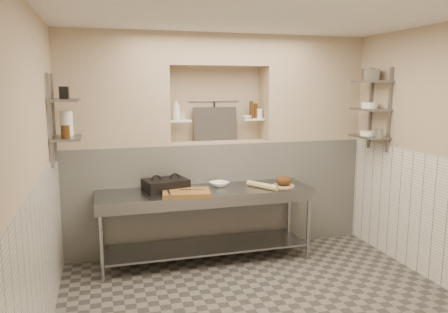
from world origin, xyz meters
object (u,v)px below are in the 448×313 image
object	(u,v)px
prep_table	(206,211)
jug_left	(67,123)
cutting_board	(186,193)
bread_loaf	(283,180)
panini_press	(166,185)
bottle_soap	(176,109)
rolling_pin	(262,185)
bowl_alcove	(247,117)
mixing_bowl	(219,184)

from	to	relation	value
prep_table	jug_left	bearing A→B (deg)	-179.76
cutting_board	bread_loaf	bearing A→B (deg)	4.25
cutting_board	bread_loaf	size ratio (longest dim) A/B	2.68
panini_press	bottle_soap	world-z (taller)	bottle_soap
prep_table	jug_left	world-z (taller)	jug_left
panini_press	bread_loaf	distance (m)	1.46
jug_left	panini_press	bearing A→B (deg)	6.86
bread_loaf	jug_left	bearing A→B (deg)	178.53
rolling_pin	bottle_soap	xyz separation A→B (m)	(-0.94, 0.64, 0.91)
rolling_pin	bowl_alcove	distance (m)	1.03
prep_table	bottle_soap	world-z (taller)	bottle_soap
bowl_alcove	jug_left	bearing A→B (deg)	-166.08
cutting_board	jug_left	world-z (taller)	jug_left
prep_table	rolling_pin	xyz separation A→B (m)	(0.69, -0.09, 0.29)
mixing_bowl	bowl_alcove	size ratio (longest dim) A/B	1.82
bread_loaf	bowl_alcove	xyz separation A→B (m)	(-0.28, 0.62, 0.76)
bowl_alcove	panini_press	bearing A→B (deg)	-159.94
mixing_bowl	bread_loaf	size ratio (longest dim) A/B	1.13
panini_press	bread_loaf	size ratio (longest dim) A/B	2.82
bowl_alcove	bread_loaf	bearing A→B (deg)	-65.98
cutting_board	bottle_soap	bearing A→B (deg)	88.54
bread_loaf	bowl_alcove	bearing A→B (deg)	114.02
rolling_pin	bowl_alcove	world-z (taller)	bowl_alcove
cutting_board	mixing_bowl	xyz separation A→B (m)	(0.48, 0.32, 0.00)
bottle_soap	panini_press	bearing A→B (deg)	-117.20
bottle_soap	jug_left	bearing A→B (deg)	-156.95
panini_press	rolling_pin	world-z (taller)	panini_press
prep_table	panini_press	bearing A→B (deg)	165.37
panini_press	mixing_bowl	xyz separation A→B (m)	(0.68, 0.03, -0.04)
cutting_board	bowl_alcove	world-z (taller)	bowl_alcove
cutting_board	rolling_pin	xyz separation A→B (m)	(0.96, 0.07, 0.01)
mixing_bowl	bread_loaf	xyz separation A→B (m)	(0.77, -0.23, 0.05)
bread_loaf	mixing_bowl	bearing A→B (deg)	163.55
panini_press	cutting_board	xyz separation A→B (m)	(0.20, -0.29, -0.04)
bottle_soap	mixing_bowl	bearing A→B (deg)	-39.91
prep_table	rolling_pin	size ratio (longest dim) A/B	5.77
cutting_board	jug_left	distance (m)	1.52
mixing_bowl	jug_left	distance (m)	1.94
prep_table	bottle_soap	xyz separation A→B (m)	(-0.25, 0.54, 1.21)
panini_press	bottle_soap	xyz separation A→B (m)	(0.22, 0.42, 0.88)
jug_left	cutting_board	bearing A→B (deg)	-7.06
cutting_board	rolling_pin	size ratio (longest dim) A/B	1.20
bread_loaf	bowl_alcove	distance (m)	1.02
mixing_bowl	bread_loaf	world-z (taller)	bread_loaf
prep_table	panini_press	xyz separation A→B (m)	(-0.47, 0.12, 0.33)
mixing_bowl	rolling_pin	xyz separation A→B (m)	(0.48, -0.25, 0.01)
prep_table	bread_loaf	size ratio (longest dim) A/B	12.88
rolling_pin	prep_table	bearing A→B (deg)	172.33
prep_table	bowl_alcove	size ratio (longest dim) A/B	20.67
prep_table	mixing_bowl	world-z (taller)	mixing_bowl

